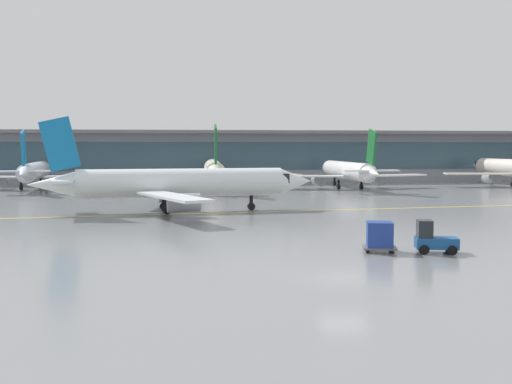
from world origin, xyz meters
TOP-DOWN VIEW (x-y plane):
  - ground_plane at (0.00, 0.00)m, footprint 400.00×400.00m
  - taxiway_centreline_stripe at (-7.99, 31.22)m, footprint 109.36×12.52m
  - terminal_concourse at (0.00, 86.61)m, footprint 175.22×11.00m
  - gate_airplane_1 at (-30.63, 70.02)m, footprint 25.41×27.44m
  - gate_airplane_2 at (-2.74, 65.83)m, footprint 27.48×29.54m
  - gate_airplane_3 at (18.54, 65.11)m, footprint 25.87×27.79m
  - taxiing_regional_jet at (-8.37, 33.17)m, footprint 29.24×27.03m
  - baggage_tug at (7.57, 6.47)m, footprint 2.86×2.11m
  - cargo_dolly_lead at (4.35, 7.25)m, footprint 2.42×2.05m

SIDE VIEW (x-z plane):
  - ground_plane at x=0.00m, z-range 0.00..0.00m
  - taxiway_centreline_stripe at x=-7.99m, z-range 0.00..0.01m
  - baggage_tug at x=7.57m, z-range -0.16..1.94m
  - cargo_dolly_lead at x=4.35m, z-range 0.08..2.02m
  - gate_airplane_1 at x=-30.63m, z-range -1.82..7.27m
  - gate_airplane_3 at x=18.54m, z-range -1.84..7.37m
  - taxiing_regional_jet at x=-8.37m, z-range -1.94..7.75m
  - gate_airplane_2 at x=-2.74m, z-range -1.96..7.83m
  - terminal_concourse at x=0.00m, z-range 0.12..9.72m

